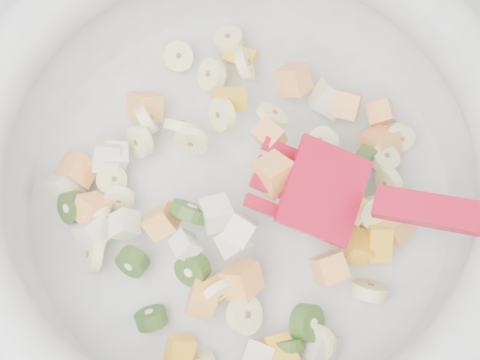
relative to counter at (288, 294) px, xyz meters
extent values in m
cube|color=#9E9DA2|center=(0.00, 0.00, 0.00)|extent=(2.00, 0.60, 0.90)
cylinder|color=silver|center=(-0.07, -0.01, 0.46)|extent=(0.33, 0.33, 0.02)
torus|color=silver|center=(-0.07, -0.01, 0.54)|extent=(0.40, 0.40, 0.05)
cylinder|color=#F1EAA1|center=(0.01, -0.09, 0.48)|extent=(0.04, 0.03, 0.04)
cylinder|color=#F1EAA1|center=(-0.01, 0.01, 0.50)|extent=(0.03, 0.03, 0.03)
cylinder|color=#F1EAA1|center=(-0.05, 0.09, 0.49)|extent=(0.02, 0.03, 0.03)
cylinder|color=#F1EAA1|center=(-0.16, 0.00, 0.49)|extent=(0.03, 0.01, 0.03)
cylinder|color=#F1EAA1|center=(-0.11, 0.04, 0.50)|extent=(0.04, 0.02, 0.04)
cylinder|color=#F1EAA1|center=(-0.16, 0.01, 0.49)|extent=(0.02, 0.03, 0.03)
cylinder|color=#F1EAA1|center=(-0.08, -0.10, 0.49)|extent=(0.03, 0.03, 0.02)
cylinder|color=#F1EAA1|center=(-0.13, 0.06, 0.49)|extent=(0.02, 0.03, 0.03)
cylinder|color=#F1EAA1|center=(-0.18, -0.04, 0.48)|extent=(0.02, 0.03, 0.03)
cylinder|color=#F1EAA1|center=(0.04, 0.00, 0.49)|extent=(0.03, 0.03, 0.02)
cylinder|color=#F1EAA1|center=(-0.08, 0.09, 0.48)|extent=(0.03, 0.04, 0.03)
cylinder|color=#F1EAA1|center=(-0.18, -0.04, 0.48)|extent=(0.02, 0.03, 0.03)
cylinder|color=#F1EAA1|center=(-0.14, 0.04, 0.49)|extent=(0.02, 0.03, 0.03)
cylinder|color=#F1EAA1|center=(-0.10, 0.11, 0.48)|extent=(0.03, 0.03, 0.02)
cylinder|color=#F1EAA1|center=(-0.10, -0.08, 0.49)|extent=(0.03, 0.02, 0.03)
cylinder|color=#F1EAA1|center=(0.06, 0.02, 0.48)|extent=(0.02, 0.02, 0.02)
cylinder|color=#F1EAA1|center=(-0.10, 0.03, 0.51)|extent=(0.03, 0.02, 0.03)
cylinder|color=#F1EAA1|center=(-0.04, 0.04, 0.50)|extent=(0.03, 0.03, 0.03)
cylinder|color=#F1EAA1|center=(-0.03, -0.12, 0.48)|extent=(0.03, 0.02, 0.03)
cylinder|color=#F1EAA1|center=(-0.18, -0.01, 0.49)|extent=(0.03, 0.01, 0.03)
cylinder|color=#F1EAA1|center=(0.02, -0.04, 0.49)|extent=(0.03, 0.03, 0.02)
cylinder|color=#F1EAA1|center=(0.04, -0.02, 0.49)|extent=(0.02, 0.03, 0.03)
cylinder|color=#F1EAA1|center=(-0.11, 0.12, 0.48)|extent=(0.03, 0.02, 0.03)
cylinder|color=#F1EAA1|center=(-0.06, 0.12, 0.48)|extent=(0.03, 0.03, 0.01)
cylinder|color=#F1EAA1|center=(-0.08, 0.04, 0.51)|extent=(0.02, 0.03, 0.03)
cube|color=#FFA950|center=(-0.02, -0.03, 0.50)|extent=(0.04, 0.04, 0.04)
cube|color=#FFA950|center=(-0.05, 0.02, 0.51)|extent=(0.03, 0.02, 0.02)
cube|color=#FFA950|center=(-0.19, 0.03, 0.48)|extent=(0.04, 0.03, 0.03)
cube|color=#FFA950|center=(-0.08, -0.08, 0.49)|extent=(0.03, 0.03, 0.04)
cube|color=#FFA950|center=(-0.13, -0.03, 0.50)|extent=(0.03, 0.03, 0.03)
cube|color=#FFA950|center=(0.01, -0.03, 0.49)|extent=(0.03, 0.03, 0.03)
cube|color=#FFA950|center=(-0.02, 0.07, 0.49)|extent=(0.03, 0.03, 0.03)
cube|color=#FFA950|center=(-0.02, -0.08, 0.49)|extent=(0.03, 0.03, 0.03)
cube|color=#FFA950|center=(-0.13, 0.07, 0.48)|extent=(0.03, 0.03, 0.04)
cube|color=#FFA950|center=(-0.11, -0.09, 0.49)|extent=(0.03, 0.03, 0.03)
cube|color=#FFA950|center=(0.05, 0.04, 0.48)|extent=(0.02, 0.02, 0.02)
cube|color=#FFA950|center=(0.03, -0.05, 0.49)|extent=(0.03, 0.03, 0.03)
cube|color=#FFA950|center=(0.04, 0.01, 0.48)|extent=(0.03, 0.04, 0.04)
cube|color=#FFA950|center=(-0.05, -0.01, 0.52)|extent=(0.03, 0.04, 0.03)
cube|color=#FFA950|center=(0.02, 0.05, 0.49)|extent=(0.03, 0.03, 0.03)
cube|color=#FFA950|center=(-0.18, -0.01, 0.49)|extent=(0.03, 0.03, 0.03)
cylinder|color=#5C9E34|center=(-0.05, -0.12, 0.48)|extent=(0.03, 0.02, 0.03)
cylinder|color=#5C9E34|center=(-0.11, -0.03, 0.51)|extent=(0.04, 0.03, 0.04)
cylinder|color=#5C9E34|center=(0.02, 0.00, 0.49)|extent=(0.03, 0.03, 0.04)
cylinder|color=#5C9E34|center=(-0.15, -0.09, 0.48)|extent=(0.03, 0.02, 0.03)
cylinder|color=#5C9E34|center=(-0.04, -0.11, 0.49)|extent=(0.03, 0.03, 0.03)
cylinder|color=#5C9E34|center=(-0.15, -0.05, 0.49)|extent=(0.03, 0.03, 0.03)
cylinder|color=#5C9E34|center=(-0.11, -0.06, 0.49)|extent=(0.03, 0.03, 0.03)
cylinder|color=#5C9E34|center=(-0.02, -0.03, 0.50)|extent=(0.04, 0.03, 0.03)
cylinder|color=#5C9E34|center=(-0.19, 0.00, 0.48)|extent=(0.03, 0.03, 0.03)
cube|color=beige|center=(-0.07, -0.13, 0.48)|extent=(0.03, 0.03, 0.03)
cube|color=beige|center=(-0.11, -0.05, 0.50)|extent=(0.02, 0.02, 0.02)
cube|color=beige|center=(0.01, 0.06, 0.48)|extent=(0.03, 0.04, 0.04)
cube|color=beige|center=(-0.20, 0.02, 0.48)|extent=(0.03, 0.03, 0.03)
cube|color=beige|center=(-0.16, 0.03, 0.49)|extent=(0.02, 0.02, 0.02)
cube|color=beige|center=(-0.03, -0.13, 0.48)|extent=(0.03, 0.03, 0.03)
cube|color=beige|center=(-0.17, 0.03, 0.49)|extent=(0.03, 0.03, 0.03)
cube|color=beige|center=(-0.02, -0.02, 0.50)|extent=(0.03, 0.03, 0.03)
cube|color=beige|center=(-0.08, -0.05, 0.51)|extent=(0.03, 0.03, 0.03)
cube|color=beige|center=(-0.16, -0.03, 0.49)|extent=(0.02, 0.02, 0.02)
cube|color=beige|center=(-0.09, -0.03, 0.51)|extent=(0.02, 0.03, 0.03)
cube|color=beige|center=(-0.08, -0.05, 0.51)|extent=(0.03, 0.02, 0.02)
cube|color=beige|center=(-0.18, -0.02, 0.48)|extent=(0.03, 0.03, 0.03)
cube|color=yellow|center=(-0.07, 0.06, 0.50)|extent=(0.03, 0.02, 0.02)
cube|color=yellow|center=(-0.05, 0.11, 0.48)|extent=(0.03, 0.03, 0.02)
cube|color=yellow|center=(-0.06, -0.13, 0.49)|extent=(0.02, 0.03, 0.02)
cube|color=yellow|center=(0.01, -0.06, 0.49)|extent=(0.02, 0.03, 0.03)
cube|color=yellow|center=(-0.10, -0.08, 0.49)|extent=(0.03, 0.03, 0.02)
cube|color=yellow|center=(0.02, -0.06, 0.49)|extent=(0.02, 0.03, 0.03)
cube|color=yellow|center=(-0.13, -0.12, 0.48)|extent=(0.03, 0.03, 0.03)
cube|color=#AE0F26|center=(-0.02, -0.03, 0.52)|extent=(0.08, 0.08, 0.03)
cube|color=#AE0F26|center=(-0.04, 0.01, 0.52)|extent=(0.03, 0.02, 0.01)
cube|color=#AE0F26|center=(-0.05, -0.01, 0.52)|extent=(0.03, 0.02, 0.01)
cube|color=#AE0F26|center=(-0.05, -0.02, 0.52)|extent=(0.03, 0.02, 0.01)
cube|color=#AE0F26|center=(-0.06, -0.03, 0.52)|extent=(0.03, 0.02, 0.01)
camera|label=1|loc=(-0.10, -0.17, 0.94)|focal=50.00mm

